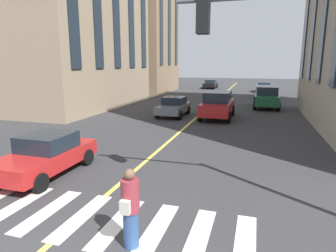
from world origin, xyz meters
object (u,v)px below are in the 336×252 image
at_px(car_grey_parked_b, 174,106).
at_px(pedestrian_near, 130,209).
at_px(car_red_parked_a, 46,155).
at_px(car_silver_far, 263,87).
at_px(car_black_trailing, 210,84).
at_px(car_red_oncoming, 218,105).
at_px(car_green_near, 267,97).
at_px(traffic_light_mast, 295,58).
at_px(car_silver_mid, 265,92).

bearing_deg(car_grey_parked_b, pedestrian_near, -167.41).
height_order(car_red_parked_a, car_silver_far, car_red_parked_a).
bearing_deg(car_red_parked_a, car_black_trailing, 0.33).
relative_size(car_silver_far, pedestrian_near, 2.55).
height_order(car_grey_parked_b, car_silver_far, car_grey_parked_b).
bearing_deg(car_silver_far, car_red_oncoming, 170.96).
height_order(car_black_trailing, car_silver_far, same).
bearing_deg(car_green_near, traffic_light_mast, 179.87).
bearing_deg(traffic_light_mast, pedestrian_near, 128.53).
height_order(car_grey_parked_b, pedestrian_near, pedestrian_near).
distance_m(car_silver_mid, car_red_parked_a, 28.23).
distance_m(car_grey_parked_b, car_silver_far, 22.59).
xyz_separation_m(car_black_trailing, car_red_parked_a, (-38.62, -0.22, -0.00)).
distance_m(car_black_trailing, car_red_oncoming, 26.43).
relative_size(car_silver_mid, car_silver_far, 0.89).
distance_m(car_silver_mid, traffic_light_mast, 27.84).
relative_size(car_black_trailing, traffic_light_mast, 0.80).
height_order(car_silver_far, traffic_light_mast, traffic_light_mast).
xyz_separation_m(car_silver_far, pedestrian_near, (-37.23, 3.19, 0.16)).
relative_size(car_silver_mid, car_red_parked_a, 1.00).
bearing_deg(pedestrian_near, car_green_near, -8.30).
bearing_deg(pedestrian_near, car_silver_far, -4.90).
height_order(car_black_trailing, car_red_oncoming, car_red_oncoming).
xyz_separation_m(car_black_trailing, car_red_oncoming, (-26.04, -4.51, 0.27)).
height_order(car_red_oncoming, car_green_near, same).
distance_m(car_black_trailing, car_red_parked_a, 38.62).
height_order(car_green_near, traffic_light_mast, traffic_light_mast).
relative_size(car_green_near, traffic_light_mast, 0.85).
bearing_deg(car_red_parked_a, car_silver_mid, -15.89).
bearing_deg(car_green_near, car_red_parked_a, 157.72).
relative_size(car_red_parked_a, traffic_light_mast, 0.71).
bearing_deg(car_green_near, car_silver_mid, -0.00).
relative_size(car_silver_mid, car_black_trailing, 0.89).
distance_m(pedestrian_near, traffic_light_mast, 5.05).
bearing_deg(car_silver_mid, car_black_trailing, 34.73).
distance_m(car_red_oncoming, traffic_light_mast, 13.84).
bearing_deg(car_black_trailing, car_green_near, -158.07).
distance_m(car_red_parked_a, traffic_light_mast, 8.35).
bearing_deg(traffic_light_mast, car_red_oncoming, 14.57).
height_order(car_grey_parked_b, traffic_light_mast, traffic_light_mast).
bearing_deg(car_green_near, car_grey_parked_b, 132.93).
relative_size(car_red_parked_a, car_silver_far, 0.89).
bearing_deg(car_grey_parked_b, car_green_near, -47.07).
distance_m(car_red_oncoming, pedestrian_near, 15.59).
height_order(car_red_parked_a, car_green_near, car_green_near).
distance_m(car_red_oncoming, car_silver_far, 21.92).
relative_size(car_grey_parked_b, car_green_near, 0.83).
xyz_separation_m(car_silver_mid, car_black_trailing, (11.47, 7.95, 0.00)).
relative_size(car_silver_mid, pedestrian_near, 2.26).
bearing_deg(car_red_parked_a, traffic_light_mast, -93.76).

